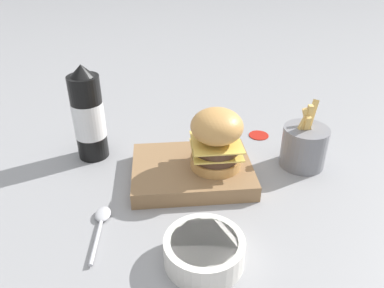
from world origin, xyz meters
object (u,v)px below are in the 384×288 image
burger (216,139)px  ketchup_bottle (88,116)px  fries_basket (304,146)px  serving_board (192,171)px  side_bowl (204,250)px  spoon (101,221)px

burger → ketchup_bottle: ketchup_bottle is taller
fries_basket → serving_board: bearing=-173.7°
side_bowl → fries_basket: bearing=45.7°
fries_basket → side_bowl: (-0.26, -0.26, -0.02)m
fries_basket → spoon: (-0.44, -0.16, -0.04)m
ketchup_bottle → fries_basket: bearing=-10.0°
serving_board → fries_basket: (0.26, 0.03, 0.03)m
ketchup_bottle → spoon: 0.26m
side_bowl → ketchup_bottle: bearing=122.4°
side_bowl → spoon: (-0.18, 0.11, -0.02)m
burger → spoon: size_ratio=0.89×
spoon → ketchup_bottle: bearing=13.4°
burger → ketchup_bottle: 0.30m
serving_board → ketchup_bottle: (-0.22, 0.11, 0.09)m
burger → fries_basket: (0.21, 0.04, -0.05)m
serving_board → side_bowl: side_bowl is taller
ketchup_bottle → serving_board: bearing=-26.7°
serving_board → fries_basket: fries_basket is taller
serving_board → ketchup_bottle: ketchup_bottle is taller
burger → spoon: burger is taller
ketchup_bottle → spoon: ketchup_bottle is taller
serving_board → side_bowl: size_ratio=1.93×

